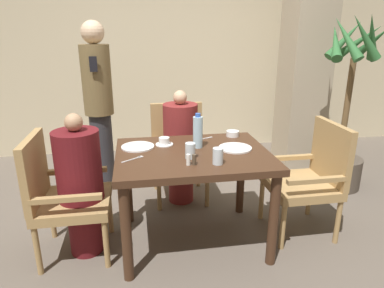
{
  "coord_description": "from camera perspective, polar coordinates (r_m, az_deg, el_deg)",
  "views": [
    {
      "loc": [
        -0.4,
        -2.34,
        1.6
      ],
      "look_at": [
        0.0,
        0.04,
        0.8
      ],
      "focal_mm": 32.0,
      "sensor_mm": 36.0,
      "label": 1
    }
  ],
  "objects": [
    {
      "name": "ground_plane",
      "position": [
        2.86,
        0.15,
        -15.61
      ],
      "size": [
        16.0,
        16.0,
        0.0
      ],
      "primitive_type": "plane",
      "color": "#60564C"
    },
    {
      "name": "wall_back",
      "position": [
        4.68,
        -4.82,
        15.88
      ],
      "size": [
        8.0,
        0.06,
        2.8
      ],
      "color": "beige",
      "rests_on": "ground_plane"
    },
    {
      "name": "pillar_stone",
      "position": [
        4.26,
        18.47,
        14.13
      ],
      "size": [
        0.47,
        0.47,
        2.7
      ],
      "color": "tan",
      "rests_on": "ground_plane"
    },
    {
      "name": "dining_table",
      "position": [
        2.56,
        0.16,
        -3.63
      ],
      "size": [
        1.12,
        0.87,
        0.75
      ],
      "color": "#422819",
      "rests_on": "ground_plane"
    },
    {
      "name": "chair_left_side",
      "position": [
        2.64,
        -21.06,
        -7.62
      ],
      "size": [
        0.52,
        0.52,
        0.92
      ],
      "color": "#A88451",
      "rests_on": "ground_plane"
    },
    {
      "name": "diner_in_left_chair",
      "position": [
        2.59,
        -18.08,
        -6.42
      ],
      "size": [
        0.32,
        0.32,
        1.07
      ],
      "color": "#5B1419",
      "rests_on": "ground_plane"
    },
    {
      "name": "chair_far_side",
      "position": [
        3.38,
        -2.23,
        -0.68
      ],
      "size": [
        0.52,
        0.52,
        0.92
      ],
      "color": "#A88451",
      "rests_on": "ground_plane"
    },
    {
      "name": "diner_in_far_chair",
      "position": [
        3.23,
        -1.92,
        -0.41
      ],
      "size": [
        0.32,
        0.32,
        1.09
      ],
      "color": "maroon",
      "rests_on": "ground_plane"
    },
    {
      "name": "chair_right_side",
      "position": [
        2.92,
        19.18,
        -4.91
      ],
      "size": [
        0.52,
        0.52,
        0.92
      ],
      "color": "#A88451",
      "rests_on": "ground_plane"
    },
    {
      "name": "standing_host",
      "position": [
        3.58,
        -15.3,
        6.67
      ],
      "size": [
        0.29,
        0.32,
        1.7
      ],
      "color": "#2D2D33",
      "rests_on": "ground_plane"
    },
    {
      "name": "potted_palm",
      "position": [
        3.86,
        23.87,
        1.8
      ],
      "size": [
        0.61,
        0.56,
        1.77
      ],
      "color": "#4C4238",
      "rests_on": "ground_plane"
    },
    {
      "name": "plate_main_left",
      "position": [
        2.61,
        7.21,
        -0.66
      ],
      "size": [
        0.25,
        0.25,
        0.01
      ],
      "color": "white",
      "rests_on": "dining_table"
    },
    {
      "name": "plate_main_right",
      "position": [
        2.65,
        -9.03,
        -0.44
      ],
      "size": [
        0.25,
        0.25,
        0.01
      ],
      "color": "white",
      "rests_on": "dining_table"
    },
    {
      "name": "teacup_with_saucer",
      "position": [
        2.68,
        -4.64,
        0.37
      ],
      "size": [
        0.14,
        0.14,
        0.06
      ],
      "color": "white",
      "rests_on": "dining_table"
    },
    {
      "name": "bowl_small",
      "position": [
        2.92,
        6.79,
        1.75
      ],
      "size": [
        0.11,
        0.11,
        0.05
      ],
      "color": "white",
      "rests_on": "dining_table"
    },
    {
      "name": "water_bottle",
      "position": [
        2.59,
        0.98,
        2.06
      ],
      "size": [
        0.07,
        0.07,
        0.27
      ],
      "color": "#A3C6DB",
      "rests_on": "dining_table"
    },
    {
      "name": "glass_tall_near",
      "position": [
        2.38,
        -0.29,
        -1.13
      ],
      "size": [
        0.07,
        0.07,
        0.11
      ],
      "color": "silver",
      "rests_on": "dining_table"
    },
    {
      "name": "glass_tall_mid",
      "position": [
        2.29,
        4.34,
        -2.03
      ],
      "size": [
        0.07,
        0.07,
        0.11
      ],
      "color": "silver",
      "rests_on": "dining_table"
    },
    {
      "name": "salt_shaker",
      "position": [
        2.27,
        -0.61,
        -2.64
      ],
      "size": [
        0.03,
        0.03,
        0.08
      ],
      "color": "white",
      "rests_on": "dining_table"
    },
    {
      "name": "pepper_shaker",
      "position": [
        2.28,
        0.36,
        -2.63
      ],
      "size": [
        0.03,
        0.03,
        0.07
      ],
      "color": "#4C3D2D",
      "rests_on": "dining_table"
    },
    {
      "name": "fork_beside_plate",
      "position": [
        2.42,
        -9.53,
        -2.41
      ],
      "size": [
        0.15,
        0.11,
        0.0
      ],
      "color": "silver",
      "rests_on": "dining_table"
    },
    {
      "name": "knife_beside_plate",
      "position": [
        2.83,
        2.01,
        0.91
      ],
      "size": [
        0.18,
        0.09,
        0.0
      ],
      "color": "silver",
      "rests_on": "dining_table"
    }
  ]
}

